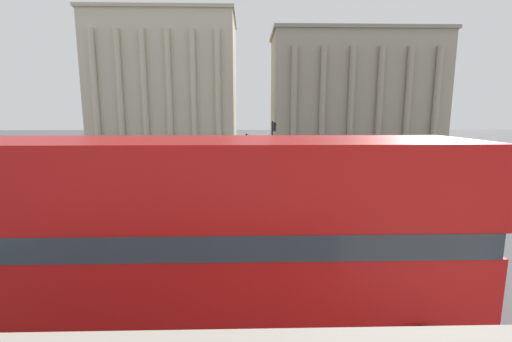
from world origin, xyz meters
The scene contains 10 objects.
double_decker_bus centered at (-1.56, 4.48, 2.28)m, with size 10.62×2.69×4.08m.
plaza_building_left centered at (-14.27, 58.15, 10.29)m, with size 23.73×14.25×20.59m.
plaza_building_right centered at (16.53, 53.39, 8.54)m, with size 26.57×11.33×17.09m.
traffic_light_near centered at (7.29, 11.51, 2.21)m, with size 0.42×0.24×3.36m.
traffic_light_mid centered at (-0.54, 19.39, 2.21)m, with size 0.42×0.24×3.36m.
traffic_light_far centered at (1.47, 25.21, 2.62)m, with size 0.42×0.24×4.03m.
pedestrian_white centered at (-8.87, 16.28, 0.96)m, with size 0.32×0.32×1.67m.
pedestrian_black centered at (-4.64, 29.02, 1.02)m, with size 0.32×0.32×1.77m.
pedestrian_blue centered at (-2.83, 22.23, 0.91)m, with size 0.32×0.32×1.60m.
pedestrian_yellow centered at (-3.34, 27.34, 0.99)m, with size 0.32×0.32×1.72m.
Camera 1 is at (-0.58, -2.00, 4.55)m, focal length 24.00 mm.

